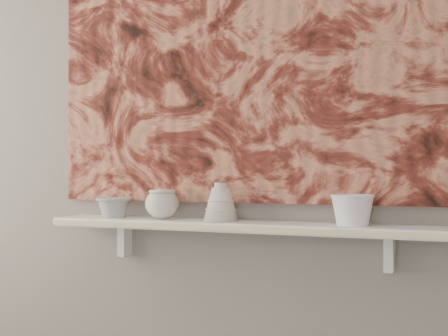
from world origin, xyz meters
The scene contains 11 objects.
wall_back centered at (0.00, 1.60, 1.35)m, with size 3.60×3.60×0.00m, color gray.
shelf centered at (0.00, 1.51, 0.92)m, with size 1.40×0.18×0.03m, color white.
shelf_stripe centered at (0.00, 1.41, 0.92)m, with size 1.40×0.01×0.02m, color beige.
bracket_left centered at (-0.49, 1.57, 0.84)m, with size 0.03×0.06×0.12m, color white.
bracket_right centered at (0.49, 1.57, 0.84)m, with size 0.03×0.06×0.12m, color white.
painting centered at (0.00, 1.59, 1.54)m, with size 1.50×0.03×1.10m, color maroon.
house_motif centered at (0.45, 1.57, 1.23)m, with size 0.09×0.00×0.08m, color black.
bowl_grey centered at (-0.50, 1.51, 0.97)m, with size 0.13×0.13×0.08m, color gray, non-canonical shape.
cup_cream centered at (-0.30, 1.51, 0.98)m, with size 0.12×0.12×0.11m, color silver, non-canonical shape.
bell_vessel centered at (-0.07, 1.51, 1.00)m, with size 0.12×0.12×0.13m, color silver, non-canonical shape.
bowl_white centered at (0.38, 1.51, 0.98)m, with size 0.14×0.14×0.10m, color white, non-canonical shape.
Camera 1 is at (0.75, -0.48, 1.11)m, focal length 50.00 mm.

